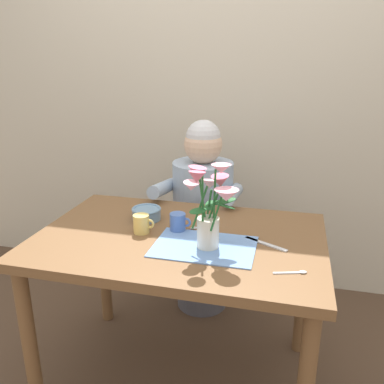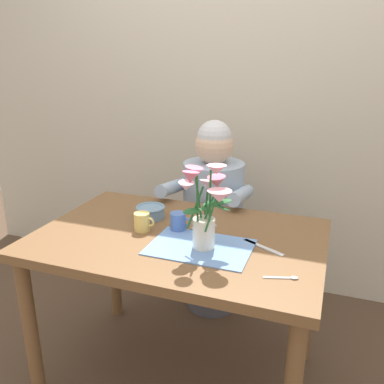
% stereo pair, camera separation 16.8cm
% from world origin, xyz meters
% --- Properties ---
extents(ground_plane, '(6.00, 6.00, 0.00)m').
position_xyz_m(ground_plane, '(0.00, 0.00, 0.00)').
color(ground_plane, '#4C3828').
extents(wood_panel_backdrop, '(4.00, 0.10, 2.50)m').
position_xyz_m(wood_panel_backdrop, '(0.00, 1.05, 1.25)').
color(wood_panel_backdrop, beige).
rests_on(wood_panel_backdrop, ground_plane).
extents(dining_table, '(1.20, 0.80, 0.74)m').
position_xyz_m(dining_table, '(0.00, 0.00, 0.64)').
color(dining_table, brown).
rests_on(dining_table, ground_plane).
extents(seated_person, '(0.45, 0.47, 1.14)m').
position_xyz_m(seated_person, '(-0.04, 0.62, 0.56)').
color(seated_person, '#4C4C56').
rests_on(seated_person, ground_plane).
extents(striped_placemat, '(0.40, 0.28, 0.00)m').
position_xyz_m(striped_placemat, '(0.13, -0.08, 0.74)').
color(striped_placemat, '#6B93D1').
rests_on(striped_placemat, dining_table).
extents(flower_vase, '(0.23, 0.25, 0.34)m').
position_xyz_m(flower_vase, '(0.15, -0.09, 0.93)').
color(flower_vase, silver).
rests_on(flower_vase, dining_table).
extents(ceramic_bowl, '(0.14, 0.14, 0.06)m').
position_xyz_m(ceramic_bowl, '(-0.20, 0.14, 0.77)').
color(ceramic_bowl, '#6689A8').
rests_on(ceramic_bowl, dining_table).
extents(dinner_knife, '(0.18, 0.10, 0.00)m').
position_xyz_m(dinner_knife, '(0.36, -0.00, 0.74)').
color(dinner_knife, silver).
rests_on(dinner_knife, dining_table).
extents(coffee_cup, '(0.09, 0.07, 0.08)m').
position_xyz_m(coffee_cup, '(-0.16, -0.01, 0.78)').
color(coffee_cup, '#E5C666').
rests_on(coffee_cup, dining_table).
extents(tea_cup, '(0.09, 0.07, 0.08)m').
position_xyz_m(tea_cup, '(-0.02, 0.04, 0.78)').
color(tea_cup, '#476BB7').
rests_on(tea_cup, dining_table).
extents(spoon_0, '(0.10, 0.09, 0.01)m').
position_xyz_m(spoon_0, '(0.06, 0.10, 0.74)').
color(spoon_0, silver).
rests_on(spoon_0, dining_table).
extents(spoon_1, '(0.12, 0.05, 0.01)m').
position_xyz_m(spoon_1, '(0.48, -0.20, 0.74)').
color(spoon_1, silver).
rests_on(spoon_1, dining_table).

